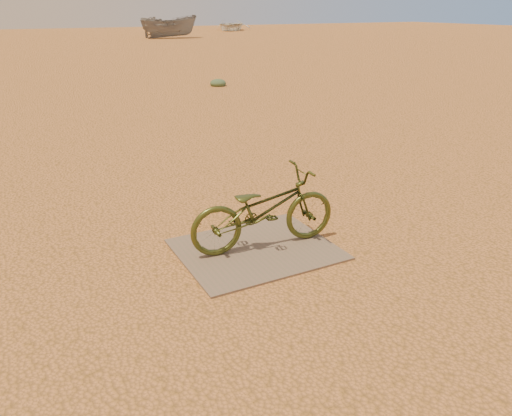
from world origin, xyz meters
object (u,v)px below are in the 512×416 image
plywood_board (256,249)px  boat_mid_right (169,27)px  boat_far_right (231,25)px  bicycle (264,209)px

plywood_board → boat_mid_right: bearing=72.7°
plywood_board → boat_far_right: size_ratio=0.31×
boat_mid_right → boat_far_right: bearing=-38.4°
plywood_board → boat_far_right: 50.36m
bicycle → boat_mid_right: size_ratio=0.36×
boat_far_right → boat_mid_right: bearing=-101.5°
boat_mid_right → boat_far_right: size_ratio=0.87×
bicycle → boat_mid_right: boat_mid_right is taller
plywood_board → boat_mid_right: size_ratio=0.36×
bicycle → boat_far_right: bearing=-19.8°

